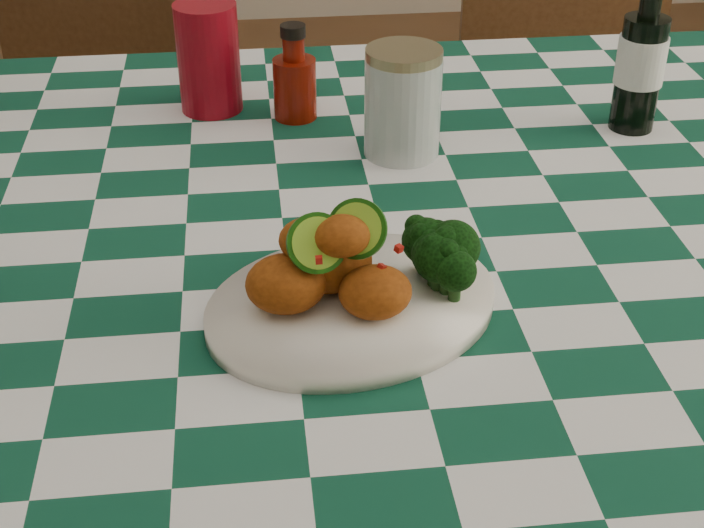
{
  "coord_description": "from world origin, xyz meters",
  "views": [
    {
      "loc": [
        -0.13,
        -0.92,
        1.31
      ],
      "look_at": [
        -0.05,
        -0.19,
        0.84
      ],
      "focal_mm": 50.0,
      "sensor_mm": 36.0,
      "label": 1
    }
  ],
  "objects_px": {
    "wooden_chair_left": "(67,176)",
    "wooden_chair_right": "(562,178)",
    "plate": "(352,306)",
    "beer_bottle": "(643,47)",
    "ketchup_bottle": "(294,72)",
    "fried_chicken_pile": "(341,258)",
    "mason_jar": "(403,102)",
    "dining_table": "(372,474)",
    "red_tumbler": "(208,58)"
  },
  "relations": [
    {
      "from": "fried_chicken_pile",
      "to": "wooden_chair_right",
      "type": "bearing_deg",
      "value": 59.61
    },
    {
      "from": "wooden_chair_right",
      "to": "wooden_chair_left",
      "type": "bearing_deg",
      "value": -175.72
    },
    {
      "from": "fried_chicken_pile",
      "to": "ketchup_bottle",
      "type": "height_order",
      "value": "ketchup_bottle"
    },
    {
      "from": "wooden_chair_right",
      "to": "ketchup_bottle",
      "type": "bearing_deg",
      "value": -132.44
    },
    {
      "from": "mason_jar",
      "to": "wooden_chair_left",
      "type": "height_order",
      "value": "wooden_chair_left"
    },
    {
      "from": "beer_bottle",
      "to": "wooden_chair_right",
      "type": "distance_m",
      "value": 0.7
    },
    {
      "from": "fried_chicken_pile",
      "to": "mason_jar",
      "type": "bearing_deg",
      "value": 71.82
    },
    {
      "from": "fried_chicken_pile",
      "to": "mason_jar",
      "type": "distance_m",
      "value": 0.35
    },
    {
      "from": "dining_table",
      "to": "red_tumbler",
      "type": "xyz_separation_m",
      "value": [
        -0.18,
        0.3,
        0.46
      ]
    },
    {
      "from": "fried_chicken_pile",
      "to": "wooden_chair_right",
      "type": "height_order",
      "value": "fried_chicken_pile"
    },
    {
      "from": "ketchup_bottle",
      "to": "beer_bottle",
      "type": "height_order",
      "value": "beer_bottle"
    },
    {
      "from": "dining_table",
      "to": "ketchup_bottle",
      "type": "relative_size",
      "value": 13.45
    },
    {
      "from": "red_tumbler",
      "to": "fried_chicken_pile",
      "type": "bearing_deg",
      "value": -76.05
    },
    {
      "from": "fried_chicken_pile",
      "to": "mason_jar",
      "type": "xyz_separation_m",
      "value": [
        0.11,
        0.33,
        0.0
      ]
    },
    {
      "from": "plate",
      "to": "wooden_chair_left",
      "type": "relative_size",
      "value": 0.3
    },
    {
      "from": "beer_bottle",
      "to": "wooden_chair_right",
      "type": "relative_size",
      "value": 0.25
    },
    {
      "from": "plate",
      "to": "mason_jar",
      "type": "xyz_separation_m",
      "value": [
        0.1,
        0.33,
        0.06
      ]
    },
    {
      "from": "red_tumbler",
      "to": "mason_jar",
      "type": "xyz_separation_m",
      "value": [
        0.23,
        -0.16,
        -0.01
      ]
    },
    {
      "from": "red_tumbler",
      "to": "ketchup_bottle",
      "type": "bearing_deg",
      "value": -19.93
    },
    {
      "from": "plate",
      "to": "wooden_chair_right",
      "type": "height_order",
      "value": "wooden_chair_right"
    },
    {
      "from": "beer_bottle",
      "to": "red_tumbler",
      "type": "bearing_deg",
      "value": 167.24
    },
    {
      "from": "plate",
      "to": "mason_jar",
      "type": "distance_m",
      "value": 0.35
    },
    {
      "from": "plate",
      "to": "wooden_chair_left",
      "type": "height_order",
      "value": "wooden_chair_left"
    },
    {
      "from": "beer_bottle",
      "to": "wooden_chair_left",
      "type": "relative_size",
      "value": 0.23
    },
    {
      "from": "mason_jar",
      "to": "ketchup_bottle",
      "type": "bearing_deg",
      "value": 135.16
    },
    {
      "from": "wooden_chair_left",
      "to": "ketchup_bottle",
      "type": "bearing_deg",
      "value": -28.9
    },
    {
      "from": "wooden_chair_left",
      "to": "wooden_chair_right",
      "type": "height_order",
      "value": "wooden_chair_left"
    },
    {
      "from": "dining_table",
      "to": "wooden_chair_right",
      "type": "height_order",
      "value": "wooden_chair_right"
    },
    {
      "from": "ketchup_bottle",
      "to": "wooden_chair_left",
      "type": "height_order",
      "value": "wooden_chair_left"
    },
    {
      "from": "dining_table",
      "to": "beer_bottle",
      "type": "relative_size",
      "value": 7.77
    },
    {
      "from": "wooden_chair_right",
      "to": "plate",
      "type": "bearing_deg",
      "value": -111.9
    },
    {
      "from": "red_tumbler",
      "to": "wooden_chair_left",
      "type": "height_order",
      "value": "same"
    },
    {
      "from": "mason_jar",
      "to": "wooden_chair_right",
      "type": "relative_size",
      "value": 0.15
    },
    {
      "from": "wooden_chair_left",
      "to": "beer_bottle",
      "type": "bearing_deg",
      "value": -13.01
    },
    {
      "from": "wooden_chair_left",
      "to": "wooden_chair_right",
      "type": "relative_size",
      "value": 1.07
    },
    {
      "from": "fried_chicken_pile",
      "to": "plate",
      "type": "bearing_deg",
      "value": 0.0
    },
    {
      "from": "plate",
      "to": "mason_jar",
      "type": "bearing_deg",
      "value": 73.39
    },
    {
      "from": "plate",
      "to": "mason_jar",
      "type": "height_order",
      "value": "mason_jar"
    },
    {
      "from": "wooden_chair_left",
      "to": "wooden_chair_right",
      "type": "distance_m",
      "value": 0.94
    },
    {
      "from": "ketchup_bottle",
      "to": "mason_jar",
      "type": "distance_m",
      "value": 0.17
    },
    {
      "from": "dining_table",
      "to": "mason_jar",
      "type": "height_order",
      "value": "mason_jar"
    },
    {
      "from": "dining_table",
      "to": "mason_jar",
      "type": "relative_size",
      "value": 12.66
    },
    {
      "from": "plate",
      "to": "beer_bottle",
      "type": "height_order",
      "value": "beer_bottle"
    },
    {
      "from": "ketchup_bottle",
      "to": "plate",
      "type": "bearing_deg",
      "value": -87.11
    },
    {
      "from": "plate",
      "to": "wooden_chair_right",
      "type": "bearing_deg",
      "value": 60.09
    },
    {
      "from": "fried_chicken_pile",
      "to": "red_tumbler",
      "type": "height_order",
      "value": "red_tumbler"
    },
    {
      "from": "mason_jar",
      "to": "wooden_chair_left",
      "type": "relative_size",
      "value": 0.14
    },
    {
      "from": "fried_chicken_pile",
      "to": "red_tumbler",
      "type": "distance_m",
      "value": 0.5
    },
    {
      "from": "dining_table",
      "to": "ketchup_bottle",
      "type": "xyz_separation_m",
      "value": [
        -0.07,
        0.26,
        0.45
      ]
    },
    {
      "from": "fried_chicken_pile",
      "to": "beer_bottle",
      "type": "relative_size",
      "value": 0.64
    }
  ]
}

